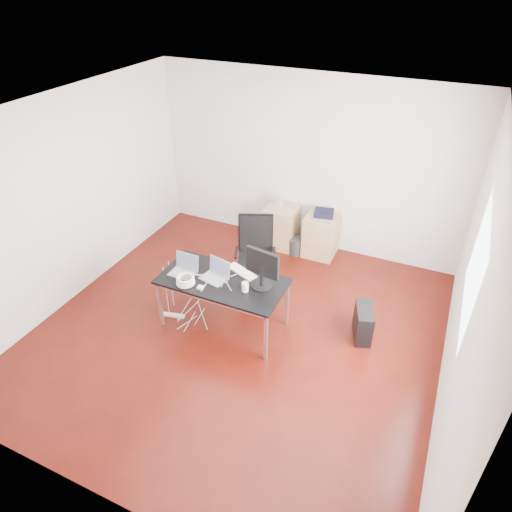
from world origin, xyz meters
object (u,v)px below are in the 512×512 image
at_px(office_chair, 255,250).
at_px(filing_cabinet_right, 321,235).
at_px(pc_tower, 363,323).
at_px(desk, 223,284).
at_px(filing_cabinet_left, 281,226).

bearing_deg(office_chair, filing_cabinet_right, 40.61).
bearing_deg(pc_tower, desk, 178.60).
bearing_deg(filing_cabinet_left, pc_tower, -42.75).
distance_m(office_chair, filing_cabinet_left, 1.24).
xyz_separation_m(office_chair, filing_cabinet_left, (-0.08, 1.21, -0.26)).
relative_size(desk, office_chair, 1.48).
xyz_separation_m(office_chair, filing_cabinet_right, (0.62, 1.21, -0.26)).
height_order(desk, filing_cabinet_left, desk).
relative_size(office_chair, filing_cabinet_left, 1.54).
height_order(desk, filing_cabinet_right, desk).
bearing_deg(filing_cabinet_left, office_chair, -86.34).
bearing_deg(desk, filing_cabinet_left, 91.84).
xyz_separation_m(filing_cabinet_right, pc_tower, (1.10, -1.66, -0.13)).
relative_size(filing_cabinet_right, pc_tower, 1.56).
bearing_deg(desk, office_chair, 89.60).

